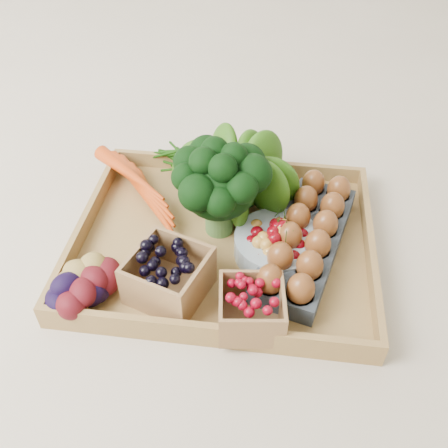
# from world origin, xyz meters

# --- Properties ---
(ground) EXTENTS (4.00, 4.00, 0.00)m
(ground) POSITION_xyz_m (0.00, 0.00, 0.00)
(ground) COLOR beige
(ground) RESTS_ON ground
(tray) EXTENTS (0.55, 0.45, 0.01)m
(tray) POSITION_xyz_m (0.00, 0.00, 0.01)
(tray) COLOR #A17B43
(tray) RESTS_ON ground
(carrots) EXTENTS (0.22, 0.16, 0.05)m
(carrots) POSITION_xyz_m (-0.18, 0.10, 0.04)
(carrots) COLOR #C33D0D
(carrots) RESTS_ON tray
(lettuce) EXTENTS (0.16, 0.16, 0.16)m
(lettuce) POSITION_xyz_m (0.01, 0.12, 0.09)
(lettuce) COLOR #21530D
(lettuce) RESTS_ON tray
(broccoli) EXTENTS (0.18, 0.18, 0.14)m
(broccoli) POSITION_xyz_m (-0.01, 0.03, 0.08)
(broccoli) COLOR black
(broccoli) RESTS_ON tray
(cherry_bowl) EXTENTS (0.16, 0.16, 0.04)m
(cherry_bowl) POSITION_xyz_m (0.10, -0.02, 0.04)
(cherry_bowl) COLOR #8C9EA5
(cherry_bowl) RESTS_ON tray
(egg_carton) EXTENTS (0.19, 0.34, 0.04)m
(egg_carton) POSITION_xyz_m (0.15, -0.00, 0.03)
(egg_carton) COLOR #3A414A
(egg_carton) RESTS_ON tray
(potatoes) EXTENTS (0.15, 0.15, 0.08)m
(potatoes) POSITION_xyz_m (-0.22, -0.16, 0.06)
(potatoes) COLOR #440B10
(potatoes) RESTS_ON tray
(punnet_blackberry) EXTENTS (0.15, 0.15, 0.08)m
(punnet_blackberry) POSITION_xyz_m (-0.08, -0.13, 0.06)
(punnet_blackberry) COLOR black
(punnet_blackberry) RESTS_ON tray
(punnet_raspberry) EXTENTS (0.11, 0.11, 0.07)m
(punnet_raspberry) POSITION_xyz_m (0.07, -0.18, 0.05)
(punnet_raspberry) COLOR maroon
(punnet_raspberry) RESTS_ON tray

